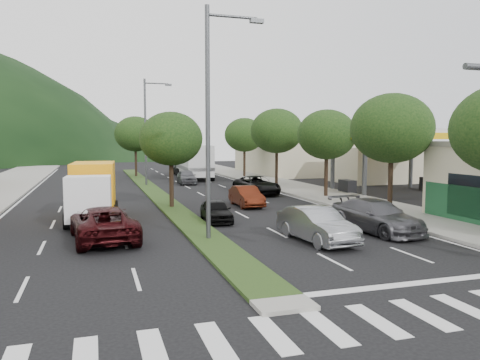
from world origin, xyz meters
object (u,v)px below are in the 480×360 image
object	(u,v)px
tree_r_d	(277,131)
car_queue_b	(376,216)
streetlight_mid	(148,127)
car_queue_f	(183,169)
sedan_silver	(317,225)
tree_med_far	(135,134)
motorhome	(194,161)
tree_med_near	(171,139)
tree_r_e	(244,135)
car_queue_e	(187,177)
suv_maroon	(103,223)
car_queue_a	(216,211)
car_queue_c	(246,196)
box_truck	(93,193)
streetlight_near	(212,112)
tree_r_b	(392,128)
tree_r_c	(327,135)
car_queue_d	(257,185)

from	to	relation	value
tree_r_d	car_queue_b	bearing A→B (deg)	-99.92
streetlight_mid	car_queue_f	bearing A→B (deg)	65.76
sedan_silver	tree_med_far	bearing A→B (deg)	91.36
streetlight_mid	motorhome	distance (m)	9.67
streetlight_mid	sedan_silver	size ratio (longest dim) A/B	2.20
tree_med_near	sedan_silver	distance (m)	12.95
tree_r_d	tree_med_far	size ratio (longest dim) A/B	1.03
streetlight_mid	tree_r_e	bearing A→B (deg)	30.69
tree_r_e	car_queue_e	distance (m)	10.87
car_queue_e	sedan_silver	bearing A→B (deg)	-86.25
tree_med_near	tree_r_e	bearing A→B (deg)	61.39
car_queue_b	car_queue_f	bearing A→B (deg)	85.61
tree_med_near	car_queue_e	world-z (taller)	tree_med_near
sedan_silver	suv_maroon	world-z (taller)	suv_maroon
car_queue_a	car_queue_c	distance (m)	6.02
car_queue_f	box_truck	xyz separation A→B (m)	(-10.55, -30.51, 0.74)
streetlight_near	streetlight_mid	size ratio (longest dim) A/B	1.00
tree_med_far	car_queue_b	size ratio (longest dim) A/B	1.31
tree_r_b	car_queue_e	size ratio (longest dim) A/B	1.67
tree_r_c	tree_r_d	xyz separation A→B (m)	(0.00, 10.00, 0.43)
streetlight_mid	car_queue_b	world-z (taller)	streetlight_mid
box_truck	sedan_silver	bearing A→B (deg)	141.35
car_queue_b	box_truck	size ratio (longest dim) A/B	0.82
car_queue_e	car_queue_f	xyz separation A→B (m)	(1.75, 11.44, 0.03)
tree_med_near	car_queue_f	xyz separation A→B (m)	(5.77, 27.36, -3.69)
car_queue_f	car_queue_c	bearing A→B (deg)	-90.51
tree_r_d	tree_r_e	bearing A→B (deg)	90.00
tree_r_d	car_queue_d	xyz separation A→B (m)	(-4.25, -6.32, -4.45)
car_queue_a	box_truck	world-z (taller)	box_truck
streetlight_near	sedan_silver	xyz separation A→B (m)	(4.18, -1.61, -4.83)
tree_r_b	streetlight_mid	xyz separation A→B (m)	(-11.79, 21.00, 0.55)
tree_med_near	streetlight_mid	xyz separation A→B (m)	(0.21, 15.00, 1.16)
sedan_silver	car_queue_e	bearing A→B (deg)	85.47
tree_r_b	sedan_silver	xyz separation A→B (m)	(-7.61, -5.61, -4.29)
tree_r_e	sedan_silver	xyz separation A→B (m)	(-7.61, -33.61, -4.14)
streetlight_mid	car_queue_e	distance (m)	6.26
tree_med_near	car_queue_e	xyz separation A→B (m)	(4.02, 15.92, -3.72)
tree_med_far	car_queue_b	distance (m)	37.65
car_queue_c	car_queue_d	bearing A→B (deg)	65.77
tree_r_e	car_queue_d	world-z (taller)	tree_r_e
suv_maroon	tree_med_near	bearing A→B (deg)	-122.26
tree_r_e	car_queue_a	distance (m)	29.78
tree_r_b	car_queue_f	bearing A→B (deg)	100.58
tree_r_d	streetlight_near	bearing A→B (deg)	-118.20
tree_r_c	streetlight_mid	world-z (taller)	streetlight_mid
car_queue_c	tree_med_far	bearing A→B (deg)	101.17
streetlight_near	car_queue_c	bearing A→B (deg)	63.88
tree_r_e	car_queue_b	distance (m)	33.03
tree_r_d	tree_med_far	xyz separation A→B (m)	(-12.00, 14.00, -0.17)
tree_r_b	tree_r_d	size ratio (longest dim) A/B	0.97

